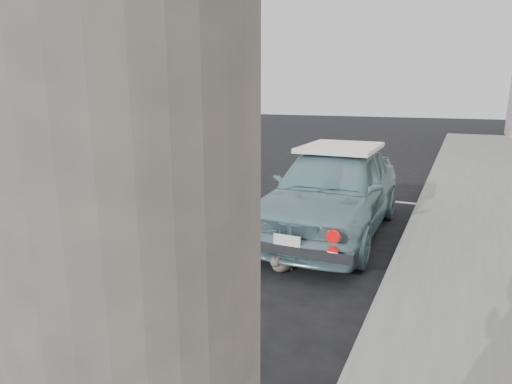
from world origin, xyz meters
TOP-DOWN VIEW (x-y plane):
  - ground at (0.00, 0.00)m, footprint 80.00×80.00m
  - pline_front at (0.50, 6.50)m, footprint 3.00×0.12m
  - pline_side at (-0.90, 3.00)m, footprint 0.12×7.00m
  - retro_coupe at (0.69, 4.05)m, footprint 1.70×4.12m
  - cat at (0.57, 2.22)m, footprint 0.28×0.44m

SIDE VIEW (x-z plane):
  - ground at x=0.00m, z-range 0.00..0.00m
  - pline_front at x=0.50m, z-range 0.00..0.01m
  - pline_side at x=-0.90m, z-range 0.00..0.01m
  - cat at x=0.57m, z-range -0.01..0.24m
  - retro_coupe at x=0.69m, z-range 0.01..1.40m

